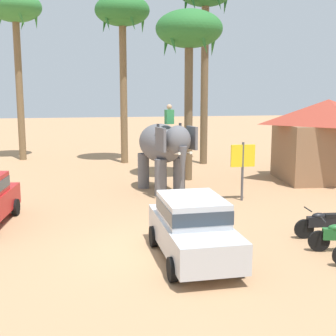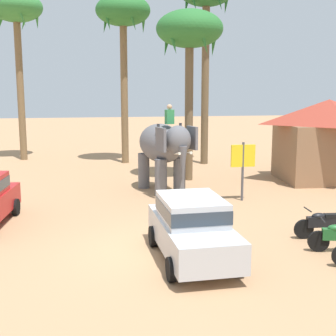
{
  "view_description": "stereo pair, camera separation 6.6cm",
  "coord_description": "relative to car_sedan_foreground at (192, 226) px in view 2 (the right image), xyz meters",
  "views": [
    {
      "loc": [
        -1.96,
        -12.33,
        4.58
      ],
      "look_at": [
        1.02,
        4.5,
        1.6
      ],
      "focal_mm": 49.69,
      "sensor_mm": 36.0,
      "label": 1
    },
    {
      "loc": [
        -1.9,
        -12.34,
        4.58
      ],
      "look_at": [
        1.02,
        4.5,
        1.6
      ],
      "focal_mm": 49.69,
      "sensor_mm": 36.0,
      "label": 2
    }
  ],
  "objects": [
    {
      "name": "palm_tree_behind_elephant",
      "position": [
        -6.75,
        18.92,
        8.04
      ],
      "size": [
        3.2,
        3.2,
        10.28
      ],
      "color": "brown",
      "rests_on": "ground"
    },
    {
      "name": "ground_plane",
      "position": [
        -0.78,
        0.69,
        -0.93
      ],
      "size": [
        120.0,
        120.0,
        0.0
      ],
      "primitive_type": "plane",
      "color": "tan"
    },
    {
      "name": "palm_tree_left_of_road",
      "position": [
        2.24,
        10.71,
        6.15
      ],
      "size": [
        3.2,
        3.2,
        8.22
      ],
      "color": "brown",
      "rests_on": "ground"
    },
    {
      "name": "elephant_with_mahout",
      "position": [
        0.56,
        8.18,
        1.06
      ],
      "size": [
        2.48,
        4.02,
        3.88
      ],
      "color": "slate",
      "rests_on": "ground"
    },
    {
      "name": "roadside_hut",
      "position": [
        8.93,
        9.41,
        1.2
      ],
      "size": [
        5.33,
        4.6,
        4.0
      ],
      "color": "#8C6647",
      "rests_on": "ground"
    },
    {
      "name": "signboard_yellow",
      "position": [
        3.48,
        6.09,
        0.76
      ],
      "size": [
        1.0,
        0.1,
        2.4
      ],
      "color": "#4C4C51",
      "rests_on": "ground"
    },
    {
      "name": "car_sedan_foreground",
      "position": [
        0.0,
        0.0,
        0.0
      ],
      "size": [
        1.99,
        4.16,
        1.7
      ],
      "color": "#B7BABF",
      "rests_on": "ground"
    },
    {
      "name": "palm_tree_far_back",
      "position": [
        -0.44,
        16.58,
        7.69
      ],
      "size": [
        3.2,
        3.2,
        9.89
      ],
      "color": "brown",
      "rests_on": "ground"
    },
    {
      "name": "motorcycle_mid_row",
      "position": [
        4.35,
        1.05,
        -0.46
      ],
      "size": [
        1.8,
        0.55,
        0.94
      ],
      "color": "black",
      "rests_on": "ground"
    }
  ]
}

